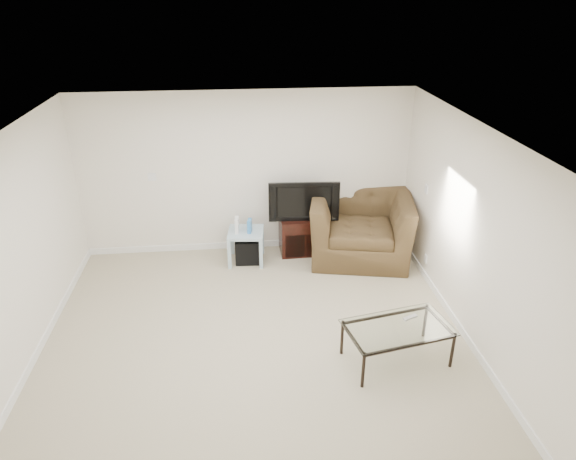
{
  "coord_description": "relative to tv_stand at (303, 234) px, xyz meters",
  "views": [
    {
      "loc": [
        -0.12,
        -4.88,
        3.84
      ],
      "look_at": [
        0.5,
        1.2,
        0.9
      ],
      "focal_mm": 32.0,
      "sensor_mm": 36.0,
      "label": 1
    }
  ],
  "objects": [
    {
      "name": "ceiling",
      "position": [
        -0.84,
        -2.28,
        2.2
      ],
      "size": [
        5.0,
        5.0,
        0.0
      ],
      "primitive_type": "plane",
      "color": "white",
      "rests_on": "ground"
    },
    {
      "name": "wall_back",
      "position": [
        -0.84,
        0.22,
        0.95
      ],
      "size": [
        5.0,
        0.02,
        2.5
      ],
      "primitive_type": "cube",
      "color": "silver",
      "rests_on": "ground"
    },
    {
      "name": "wall_left",
      "position": [
        -3.34,
        -2.28,
        0.95
      ],
      "size": [
        0.02,
        5.0,
        2.5
      ],
      "primitive_type": "cube",
      "color": "silver",
      "rests_on": "ground"
    },
    {
      "name": "floor",
      "position": [
        -0.84,
        -2.28,
        -0.3
      ],
      "size": [
        5.0,
        5.0,
        0.0
      ],
      "primitive_type": "plane",
      "color": "tan",
      "rests_on": "ground"
    },
    {
      "name": "plate_right_outlet",
      "position": [
        1.65,
        -0.98,
        0.0
      ],
      "size": [
        0.02,
        0.08,
        0.12
      ],
      "primitive_type": "cube",
      "color": "white",
      "rests_on": "wall_right"
    },
    {
      "name": "game_case",
      "position": [
        -0.83,
        -0.26,
        0.3
      ],
      "size": [
        0.08,
        0.15,
        0.2
      ],
      "primitive_type": "cube",
      "rotation": [
        0.0,
        0.0,
        -0.18
      ],
      "color": "#337FCC",
      "rests_on": "side_table"
    },
    {
      "name": "side_table",
      "position": [
        -0.89,
        -0.23,
        -0.05
      ],
      "size": [
        0.57,
        0.57,
        0.5
      ],
      "primitive_type": null,
      "rotation": [
        0.0,
        0.0,
        -0.09
      ],
      "color": "silver",
      "rests_on": "floor"
    },
    {
      "name": "remote",
      "position": [
        0.89,
        -2.56,
        0.16
      ],
      "size": [
        0.18,
        0.12,
        0.02
      ],
      "primitive_type": "cube",
      "rotation": [
        0.0,
        0.0,
        0.42
      ],
      "color": "#B2B2B7",
      "rests_on": "coffee_table"
    },
    {
      "name": "dvd_player",
      "position": [
        0.0,
        -0.04,
        0.2
      ],
      "size": [
        0.44,
        0.31,
        0.06
      ],
      "primitive_type": "cube",
      "rotation": [
        0.0,
        0.0,
        0.03
      ],
      "color": "black",
      "rests_on": "tv_stand"
    },
    {
      "name": "tv_stand",
      "position": [
        0.0,
        0.0,
        0.0
      ],
      "size": [
        0.72,
        0.51,
        0.59
      ],
      "primitive_type": null,
      "rotation": [
        0.0,
        0.0,
        0.03
      ],
      "color": "black",
      "rests_on": "floor"
    },
    {
      "name": "television",
      "position": [
        0.0,
        -0.03,
        0.6
      ],
      "size": [
        1.0,
        0.25,
        0.61
      ],
      "primitive_type": "imported",
      "rotation": [
        0.0,
        0.0,
        -0.05
      ],
      "color": "black",
      "rests_on": "tv_stand"
    },
    {
      "name": "plate_back",
      "position": [
        -2.24,
        0.21,
        0.95
      ],
      "size": [
        0.12,
        0.02,
        0.12
      ],
      "primitive_type": "cube",
      "color": "white",
      "rests_on": "wall_back"
    },
    {
      "name": "wall_right",
      "position": [
        1.66,
        -2.28,
        0.95
      ],
      "size": [
        0.02,
        5.0,
        2.5
      ],
      "primitive_type": "cube",
      "color": "silver",
      "rests_on": "ground"
    },
    {
      "name": "plate_right_switch",
      "position": [
        1.65,
        -0.68,
        0.95
      ],
      "size": [
        0.02,
        0.09,
        0.13
      ],
      "primitive_type": "cube",
      "color": "white",
      "rests_on": "wall_right"
    },
    {
      "name": "recliner",
      "position": [
        0.86,
        -0.23,
        0.36
      ],
      "size": [
        1.66,
        1.26,
        1.31
      ],
      "primitive_type": "imported",
      "rotation": [
        0.0,
        0.0,
        -0.21
      ],
      "color": "#4A361F",
      "rests_on": "floor"
    },
    {
      "name": "coffee_table",
      "position": [
        0.7,
        -2.71,
        -0.07
      ],
      "size": [
        1.25,
        0.86,
        0.45
      ],
      "primitive_type": null,
      "rotation": [
        0.0,
        0.0,
        0.2
      ],
      "color": "black",
      "rests_on": "floor"
    },
    {
      "name": "subwoofer",
      "position": [
        -0.86,
        -0.21,
        -0.12
      ],
      "size": [
        0.41,
        0.41,
        0.39
      ],
      "primitive_type": "cube",
      "rotation": [
        0.0,
        0.0,
        -0.05
      ],
      "color": "black",
      "rests_on": "floor"
    },
    {
      "name": "game_console",
      "position": [
        -1.02,
        -0.24,
        0.32
      ],
      "size": [
        0.06,
        0.17,
        0.23
      ],
      "primitive_type": "cube",
      "rotation": [
        0.0,
        0.0,
        -0.07
      ],
      "color": "white",
      "rests_on": "side_table"
    }
  ]
}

